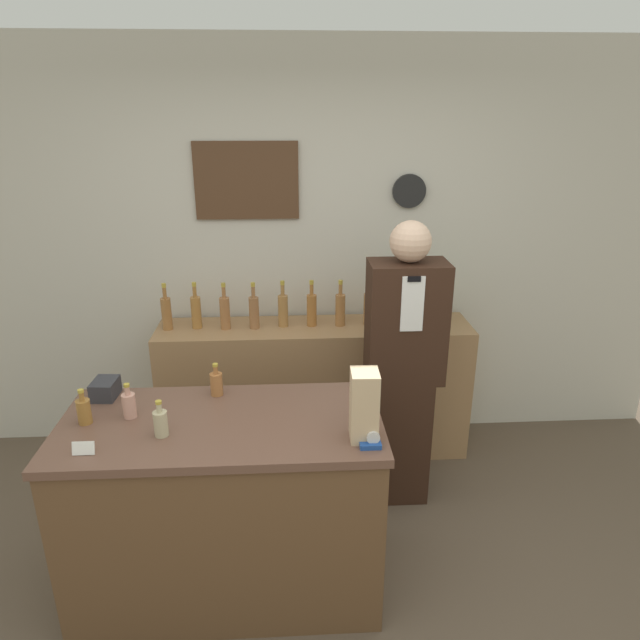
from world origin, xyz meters
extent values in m
cube|color=beige|center=(0.00, 2.00, 1.35)|extent=(5.20, 0.06, 2.70)
cube|color=#4C311E|center=(-0.34, 1.96, 1.84)|extent=(0.66, 0.02, 0.49)
cylinder|color=black|center=(0.71, 1.95, 1.76)|extent=(0.22, 0.03, 0.22)
cube|color=#9E754C|center=(0.08, 1.72, 0.46)|extent=(2.07, 0.43, 0.92)
cube|color=brown|center=(-0.40, 0.51, 0.45)|extent=(1.43, 0.67, 0.90)
cube|color=brown|center=(-0.40, 0.51, 0.92)|extent=(1.46, 0.70, 0.04)
cylinder|color=brown|center=(-1.04, 0.23, 0.28)|extent=(0.07, 0.07, 0.26)
cylinder|color=tan|center=(-0.40, 0.23, 0.28)|extent=(0.07, 0.07, 0.26)
cylinder|color=tan|center=(0.23, 0.23, 0.28)|extent=(0.07, 0.07, 0.26)
cube|color=#331E14|center=(0.57, 1.18, 0.40)|extent=(0.33, 0.26, 0.80)
cube|color=#331E14|center=(0.57, 1.18, 1.14)|extent=(0.43, 0.26, 0.69)
cube|color=white|center=(0.57, 1.05, 1.30)|extent=(0.12, 0.01, 0.31)
cube|color=black|center=(0.57, 1.04, 1.44)|extent=(0.07, 0.01, 0.03)
sphere|color=#DBB293|center=(0.57, 1.18, 1.60)|extent=(0.23, 0.23, 0.23)
cylinder|color=#9E998E|center=(0.85, 1.76, 0.98)|extent=(0.16, 0.16, 0.11)
sphere|color=#2D6B2D|center=(0.85, 1.76, 1.13)|extent=(0.22, 0.22, 0.22)
cube|color=tan|center=(0.22, 0.33, 1.10)|extent=(0.12, 0.13, 0.31)
cube|color=#1E4799|center=(0.24, 0.26, 0.95)|extent=(0.09, 0.06, 0.02)
cylinder|color=silver|center=(0.26, 0.26, 0.99)|extent=(0.06, 0.02, 0.06)
cube|color=white|center=(-0.93, 0.27, 0.97)|extent=(0.09, 0.02, 0.06)
cube|color=#2D2D33|center=(-0.99, 0.77, 0.99)|extent=(0.12, 0.15, 0.09)
cylinder|color=olive|center=(-1.01, 0.52, 1.00)|extent=(0.06, 0.06, 0.11)
cylinder|color=olive|center=(-1.01, 0.52, 1.08)|extent=(0.02, 0.02, 0.04)
cylinder|color=#B29933|center=(-1.01, 0.52, 1.10)|extent=(0.03, 0.03, 0.01)
cylinder|color=tan|center=(-0.82, 0.57, 1.00)|extent=(0.06, 0.06, 0.11)
cylinder|color=tan|center=(-0.82, 0.57, 1.08)|extent=(0.02, 0.02, 0.04)
cylinder|color=#B29933|center=(-0.82, 0.57, 1.10)|extent=(0.03, 0.03, 0.01)
cylinder|color=tan|center=(-0.64, 0.40, 1.00)|extent=(0.06, 0.06, 0.11)
cylinder|color=tan|center=(-0.64, 0.40, 1.08)|extent=(0.02, 0.02, 0.04)
cylinder|color=#B29933|center=(-0.64, 0.40, 1.10)|extent=(0.03, 0.03, 0.01)
cylinder|color=#A46737|center=(-0.45, 0.76, 1.00)|extent=(0.06, 0.06, 0.11)
cylinder|color=#A46737|center=(-0.45, 0.76, 1.08)|extent=(0.02, 0.02, 0.04)
cylinder|color=#B29933|center=(-0.45, 0.76, 1.10)|extent=(0.03, 0.03, 0.01)
cylinder|color=#9A6535|center=(-0.87, 1.73, 1.03)|extent=(0.06, 0.06, 0.21)
cylinder|color=#9A6535|center=(-0.87, 1.73, 1.17)|extent=(0.02, 0.02, 0.07)
cylinder|color=#B29933|center=(-0.87, 1.73, 1.22)|extent=(0.03, 0.03, 0.02)
cylinder|color=#A46F35|center=(-0.68, 1.74, 1.03)|extent=(0.06, 0.06, 0.21)
cylinder|color=#A46F35|center=(-0.68, 1.74, 1.17)|extent=(0.02, 0.02, 0.07)
cylinder|color=#B29933|center=(-0.68, 1.74, 1.22)|extent=(0.03, 0.03, 0.02)
cylinder|color=#9F673B|center=(-0.50, 1.72, 1.03)|extent=(0.06, 0.06, 0.21)
cylinder|color=#9F673B|center=(-0.50, 1.72, 1.17)|extent=(0.02, 0.02, 0.07)
cylinder|color=#B29933|center=(-0.50, 1.72, 1.22)|extent=(0.03, 0.03, 0.02)
cylinder|color=#96643D|center=(-0.31, 1.71, 1.03)|extent=(0.06, 0.06, 0.21)
cylinder|color=#96643D|center=(-0.31, 1.71, 1.17)|extent=(0.02, 0.02, 0.07)
cylinder|color=#B29933|center=(-0.31, 1.71, 1.22)|extent=(0.03, 0.03, 0.02)
cylinder|color=#A2723D|center=(-0.12, 1.74, 1.03)|extent=(0.06, 0.06, 0.21)
cylinder|color=#A2723D|center=(-0.12, 1.74, 1.17)|extent=(0.02, 0.02, 0.07)
cylinder|color=#B29933|center=(-0.12, 1.74, 1.22)|extent=(0.03, 0.03, 0.02)
cylinder|color=#A26630|center=(0.07, 1.74, 1.03)|extent=(0.06, 0.06, 0.21)
cylinder|color=#A26630|center=(0.07, 1.74, 1.17)|extent=(0.02, 0.02, 0.07)
cylinder|color=#B29933|center=(0.07, 1.74, 1.22)|extent=(0.03, 0.03, 0.02)
cylinder|color=#A06A39|center=(0.25, 1.73, 1.03)|extent=(0.06, 0.06, 0.21)
cylinder|color=#A06A39|center=(0.25, 1.73, 1.17)|extent=(0.02, 0.02, 0.07)
cylinder|color=#B29933|center=(0.25, 1.73, 1.22)|extent=(0.03, 0.03, 0.02)
cylinder|color=#9D6B3E|center=(0.44, 1.74, 1.03)|extent=(0.06, 0.06, 0.21)
cylinder|color=#9D6B3E|center=(0.44, 1.74, 1.17)|extent=(0.02, 0.02, 0.07)
cylinder|color=#B29933|center=(0.44, 1.74, 1.22)|extent=(0.03, 0.03, 0.02)
cylinder|color=olive|center=(0.63, 1.72, 1.03)|extent=(0.06, 0.06, 0.21)
cylinder|color=olive|center=(0.63, 1.72, 1.17)|extent=(0.02, 0.02, 0.07)
cylinder|color=#B29933|center=(0.63, 1.72, 1.22)|extent=(0.03, 0.03, 0.02)
camera|label=1|loc=(-0.09, -1.77, 2.27)|focal=32.00mm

